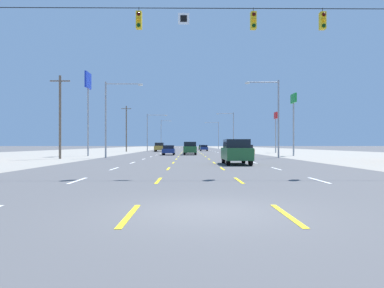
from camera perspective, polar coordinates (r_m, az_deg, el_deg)
ground_plane at (r=74.34m, az=-0.22°, el=-1.29°), size 572.00×572.00×0.00m
lot_apron_left at (r=78.21m, az=-18.67°, el=-1.23°), size 28.00×440.00×0.01m
lot_apron_right at (r=78.49m, az=18.16°, el=-1.22°), size 28.00×440.00×0.01m
lane_markings at (r=112.83m, az=-0.34°, el=-0.88°), size 10.64×227.60×0.01m
signal_span_wire at (r=19.46m, az=1.97°, el=12.03°), size 27.07×0.53×9.89m
suv_inner_right_nearest at (r=28.19m, az=7.16°, el=-1.19°), size 1.98×4.90×1.98m
hatchback_far_right_near at (r=46.11m, az=8.62°, el=-1.06°), size 1.72×3.90×1.54m
sedan_inner_left_mid at (r=53.17m, az=-3.77°, el=-0.96°), size 1.80×4.50×1.46m
suv_center_turn_midfar at (r=53.96m, az=-0.33°, el=-0.66°), size 1.98×4.90×1.98m
suv_center_turn_far at (r=63.40m, az=-0.20°, el=-0.58°), size 1.98×4.90×1.98m
suv_far_left_farther at (r=77.61m, az=-5.27°, el=-0.48°), size 1.98×4.90×1.98m
sedan_inner_right_farthest at (r=86.32m, az=1.94°, el=-0.62°), size 1.80×4.50×1.46m
sedan_inner_right_distant_a at (r=108.09m, az=1.56°, el=-0.52°), size 1.80×4.50×1.46m
pole_sign_left_row_1 at (r=51.04m, az=-16.45°, el=8.22°), size 0.24×2.52×11.49m
pole_sign_right_row_1 at (r=51.51m, az=16.09°, el=5.45°), size 0.24×2.23×8.67m
pole_sign_right_row_2 at (r=69.81m, az=13.37°, el=3.40°), size 0.24×1.95×7.80m
streetlight_left_row_0 at (r=42.53m, az=-13.12°, el=4.89°), size 4.43×0.26×8.94m
streetlight_right_row_0 at (r=42.75m, az=13.25°, el=4.96°), size 4.04×0.26×9.16m
streetlight_left_row_1 at (r=83.53m, az=-6.85°, el=2.41°), size 4.78×0.26×8.76m
streetlight_right_row_1 at (r=83.65m, az=6.42°, el=2.49°), size 4.12×0.26×9.14m
streetlight_left_row_2 at (r=124.97m, az=-4.87°, el=1.88°), size 3.70×0.26×10.25m
streetlight_right_row_2 at (r=125.01m, az=4.04°, el=1.80°), size 5.08×0.26×9.60m
utility_pole_left_row_0 at (r=41.50m, az=-20.54°, el=4.35°), size 2.20×0.26×9.17m
utility_pole_left_row_1 at (r=78.76m, az=-10.56°, el=2.57°), size 2.20×0.26×10.04m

